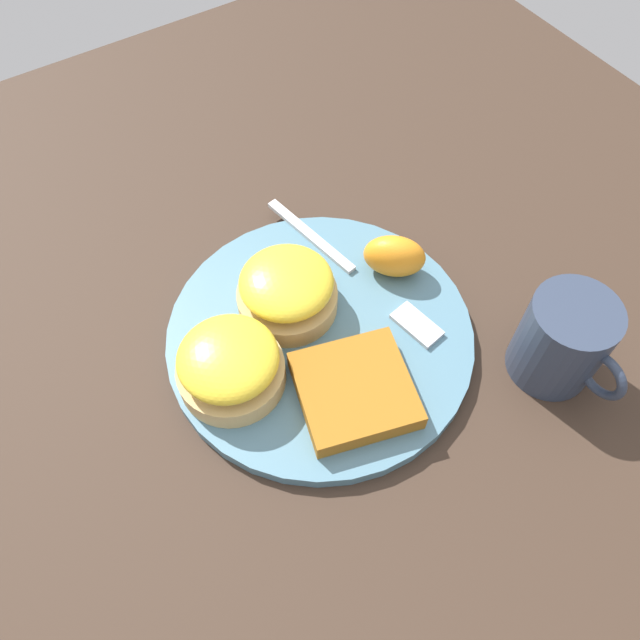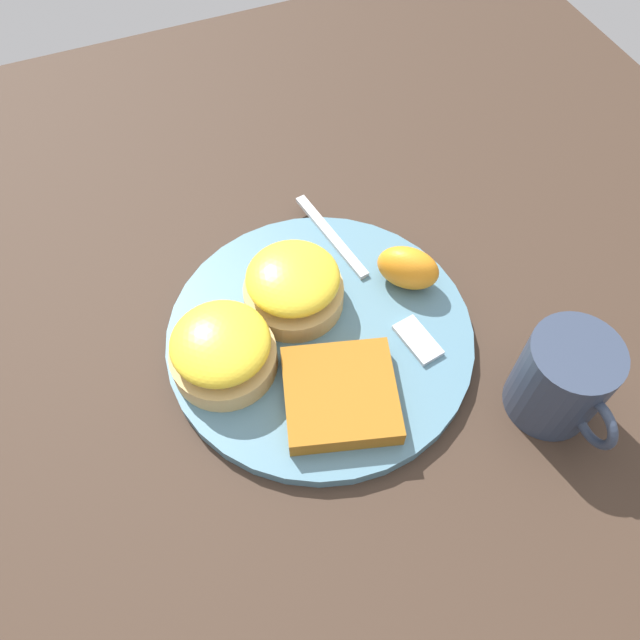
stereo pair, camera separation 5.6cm
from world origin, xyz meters
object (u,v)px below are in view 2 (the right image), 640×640
at_px(sandwich_benedict_left, 293,286).
at_px(cup, 562,380).
at_px(fork, 370,283).
at_px(hashbrown_patty, 340,395).
at_px(sandwich_benedict_right, 223,353).
at_px(orange_wedge, 408,268).

relative_size(sandwich_benedict_left, cup, 0.90).
xyz_separation_m(sandwich_benedict_left, fork, (0.01, 0.08, -0.02)).
distance_m(hashbrown_patty, cup, 0.18).
xyz_separation_m(fork, cup, (0.17, 0.09, 0.03)).
bearing_deg(hashbrown_patty, fork, 143.37).
bearing_deg(hashbrown_patty, sandwich_benedict_right, -129.88).
xyz_separation_m(hashbrown_patty, fork, (-0.10, 0.08, -0.01)).
height_order(sandwich_benedict_left, sandwich_benedict_right, same).
relative_size(hashbrown_patty, fork, 0.41).
xyz_separation_m(sandwich_benedict_left, sandwich_benedict_right, (0.04, -0.08, 0.00)).
height_order(sandwich_benedict_right, cup, cup).
height_order(hashbrown_patty, cup, cup).
bearing_deg(sandwich_benedict_left, sandwich_benedict_right, -61.56).
distance_m(sandwich_benedict_left, orange_wedge, 0.11).
bearing_deg(hashbrown_patty, orange_wedge, 130.25).
height_order(hashbrown_patty, fork, hashbrown_patty).
relative_size(orange_wedge, cup, 0.57).
bearing_deg(orange_wedge, cup, 21.22).
bearing_deg(sandwich_benedict_right, orange_wedge, 97.43).
height_order(fork, cup, cup).
bearing_deg(fork, sandwich_benedict_right, -77.51).
distance_m(sandwich_benedict_right, fork, 0.16).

